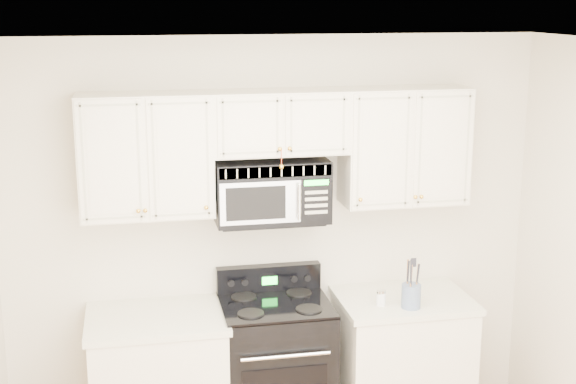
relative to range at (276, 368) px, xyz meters
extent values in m
cube|color=silver|center=(0.05, -1.46, 2.12)|extent=(3.50, 3.50, 0.01)
cube|color=beige|center=(0.05, 0.29, 0.82)|extent=(3.50, 0.01, 2.60)
cube|color=beige|center=(-0.75, -0.02, 0.42)|extent=(0.86, 0.65, 0.04)
cube|color=silver|center=(0.85, -0.02, -0.04)|extent=(0.82, 0.63, 0.88)
cube|color=beige|center=(0.85, -0.02, 0.42)|extent=(0.86, 0.65, 0.04)
cube|color=black|center=(0.00, 0.00, -0.02)|extent=(0.69, 0.59, 0.92)
cylinder|color=silver|center=(0.00, -0.33, 0.24)|extent=(0.55, 0.02, 0.02)
cube|color=black|center=(0.00, 0.00, 0.44)|extent=(0.69, 0.59, 0.02)
cube|color=black|center=(0.00, 0.25, 0.53)|extent=(0.69, 0.08, 0.18)
cube|color=#24FF38|center=(0.00, 0.21, 0.53)|extent=(0.10, 0.00, 0.05)
cube|color=silver|center=(-0.77, 0.13, 1.41)|extent=(0.80, 0.33, 0.75)
cube|color=silver|center=(0.87, 0.13, 1.41)|extent=(0.80, 0.33, 0.75)
cube|color=silver|center=(0.05, 0.13, 1.59)|extent=(0.84, 0.33, 0.39)
sphere|color=gold|center=(-0.79, -0.06, 1.12)|extent=(0.03, 0.03, 0.03)
sphere|color=gold|center=(-0.43, -0.06, 1.12)|extent=(0.03, 0.03, 0.03)
sphere|color=gold|center=(0.53, -0.06, 1.12)|extent=(0.03, 0.03, 0.03)
sphere|color=gold|center=(0.89, -0.06, 1.12)|extent=(0.03, 0.03, 0.03)
sphere|color=gold|center=(0.02, -0.06, 1.46)|extent=(0.03, 0.03, 0.03)
sphere|color=gold|center=(0.08, -0.06, 1.46)|extent=(0.03, 0.03, 0.03)
cylinder|color=#D04524|center=(0.03, -0.06, 1.40)|extent=(0.00, 0.00, 0.10)
sphere|color=gold|center=(0.03, -0.06, 1.35)|extent=(0.03, 0.03, 0.03)
cube|color=black|center=(-0.01, 0.11, 1.16)|extent=(0.71, 0.35, 0.39)
cube|color=#B8B39B|center=(-0.01, -0.06, 1.32)|extent=(0.69, 0.01, 0.07)
cube|color=#BBBBC0|center=(-0.10, -0.07, 1.13)|extent=(0.50, 0.01, 0.26)
cube|color=black|center=(-0.13, -0.07, 1.13)|extent=(0.37, 0.01, 0.21)
cube|color=black|center=(0.24, -0.07, 1.13)|extent=(0.19, 0.01, 0.26)
cube|color=#24FF38|center=(0.24, -0.07, 1.24)|extent=(0.15, 0.00, 0.03)
cylinder|color=silver|center=(0.13, -0.10, 1.13)|extent=(0.02, 0.02, 0.22)
cylinder|color=slate|center=(0.83, -0.21, 0.51)|extent=(0.12, 0.12, 0.15)
cylinder|color=#915E36|center=(0.86, -0.21, 0.59)|extent=(0.01, 0.01, 0.27)
cylinder|color=black|center=(0.81, -0.18, 0.60)|extent=(0.01, 0.01, 0.29)
cylinder|color=#915E36|center=(0.81, -0.24, 0.61)|extent=(0.01, 0.01, 0.31)
cylinder|color=black|center=(0.86, -0.21, 0.59)|extent=(0.01, 0.01, 0.27)
cylinder|color=#915E36|center=(0.81, -0.18, 0.60)|extent=(0.01, 0.01, 0.29)
cylinder|color=black|center=(0.81, -0.24, 0.61)|extent=(0.01, 0.01, 0.31)
cylinder|color=silver|center=(0.64, -0.14, 0.48)|extent=(0.04, 0.04, 0.08)
cylinder|color=silver|center=(0.64, -0.14, 0.53)|extent=(0.04, 0.04, 0.02)
cylinder|color=silver|center=(0.66, -0.14, 0.48)|extent=(0.04, 0.04, 0.09)
cylinder|color=silver|center=(0.66, -0.14, 0.53)|extent=(0.04, 0.04, 0.02)
camera|label=1|loc=(-0.87, -4.70, 2.33)|focal=50.00mm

